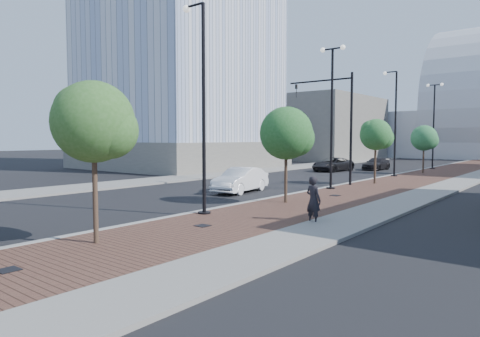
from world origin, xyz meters
The scene contains 23 objects.
sidewalk centered at (3.50, 40.00, 0.06)m, with size 7.00×140.00×0.12m, color #4C2D23.
concrete_strip centered at (6.20, 40.00, 0.07)m, with size 2.40×140.00×0.13m, color slate.
curb centered at (0.00, 40.00, 0.07)m, with size 0.30×140.00×0.14m, color gray.
west_sidewalk centered at (-13.00, 40.00, 0.06)m, with size 4.00×140.00×0.12m, color slate.
white_sedan centered at (-3.41, 17.58, 0.77)m, with size 1.64×4.70×1.55m, color white.
dark_car_mid centered at (-6.84, 37.19, 0.71)m, with size 2.35×5.10×1.42m, color black.
dark_car_far centered at (-4.05, 41.91, 0.65)m, with size 1.83×4.51×1.31m, color black.
pedestrian centered at (5.20, 11.39, 0.96)m, with size 0.70×0.46×1.92m, color black.
streetlight_1 centered at (0.49, 10.00, 4.34)m, with size 1.44×0.56×9.21m.
streetlight_2 centered at (0.60, 22.00, 4.82)m, with size 1.72×0.56×9.28m.
streetlight_3 centered at (0.49, 34.00, 4.34)m, with size 1.44×0.56×9.21m.
streetlight_4 centered at (0.60, 46.00, 4.82)m, with size 1.72×0.56×9.28m.
traffic_mast centered at (-0.30, 25.00, 4.98)m, with size 5.09×0.20×8.00m.
tree_0 centered at (1.65, 4.02, 3.89)m, with size 2.55×2.53×5.17m.
tree_1 centered at (1.65, 15.02, 3.65)m, with size 2.70×2.70×5.01m.
tree_2 centered at (1.65, 27.02, 3.65)m, with size 2.33×2.27×4.80m.
tree_3 centered at (1.65, 39.02, 3.42)m, with size 2.44×2.40×4.63m.
tower_podium centered at (-24.00, 32.00, 1.50)m, with size 19.00×19.00×3.00m, color #64615A.
convention_center centered at (-2.00, 85.00, 6.00)m, with size 50.00×30.00×50.00m.
commercial_block_nw centered at (-20.00, 60.00, 5.00)m, with size 14.00×20.00×10.00m, color #636059.
utility_cover_0 centered at (2.40, 1.00, 0.13)m, with size 0.50×0.50×0.02m, color black.
utility_cover_1 centered at (2.40, 8.00, 0.13)m, with size 0.50×0.50×0.02m, color black.
utility_cover_2 centered at (2.40, 19.00, 0.13)m, with size 0.50×0.50×0.02m, color black.
Camera 1 is at (13.50, -3.64, 3.40)m, focal length 32.37 mm.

